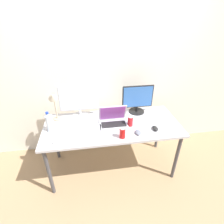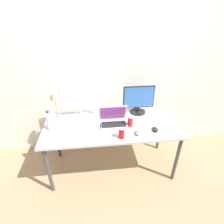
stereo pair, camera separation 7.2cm
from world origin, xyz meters
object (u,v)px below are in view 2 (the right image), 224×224
object	(u,v)px
laptop_silver	(113,120)
soda_can_by_laptop	(122,133)
mouse_by_laptop	(137,133)
soda_can_near_keyboard	(130,122)
monitor_left	(80,99)
monitor_center	(139,100)
water_bottle	(49,121)
keyboard_aux	(69,136)
mouse_by_keyboard	(155,129)
desk_lamp	(55,101)
keyboard_main	(86,128)
work_desk	(112,128)

from	to	relation	value
laptop_silver	soda_can_by_laptop	xyz separation A→B (m)	(0.06, -0.29, 0.01)
mouse_by_laptop	soda_can_near_keyboard	world-z (taller)	soda_can_near_keyboard
soda_can_near_keyboard	monitor_left	bearing A→B (deg)	151.70
monitor_center	water_bottle	bearing A→B (deg)	-166.44
mouse_by_laptop	monitor_center	bearing A→B (deg)	80.15
keyboard_aux	water_bottle	distance (m)	0.32
mouse_by_keyboard	desk_lamp	bearing A→B (deg)	160.90
soda_can_near_keyboard	soda_can_by_laptop	bearing A→B (deg)	-123.13
keyboard_main	desk_lamp	bearing A→B (deg)	150.65
monitor_left	desk_lamp	world-z (taller)	monitor_left
keyboard_main	monitor_left	bearing A→B (deg)	105.96
keyboard_main	keyboard_aux	world-z (taller)	same
monitor_center	water_bottle	world-z (taller)	monitor_center
keyboard_aux	water_bottle	world-z (taller)	water_bottle
mouse_by_laptop	mouse_by_keyboard	bearing A→B (deg)	14.17
water_bottle	laptop_silver	bearing A→B (deg)	2.17
monitor_left	keyboard_main	world-z (taller)	monitor_left
work_desk	keyboard_aux	distance (m)	0.55
work_desk	water_bottle	distance (m)	0.77
mouse_by_laptop	water_bottle	xyz separation A→B (m)	(-1.01, 0.21, 0.10)
soda_can_near_keyboard	desk_lamp	xyz separation A→B (m)	(-0.91, 0.24, 0.21)
work_desk	soda_can_near_keyboard	distance (m)	0.26
monitor_center	soda_can_near_keyboard	size ratio (longest dim) A/B	3.33
work_desk	keyboard_aux	world-z (taller)	keyboard_aux
monitor_left	monitor_center	xyz separation A→B (m)	(0.78, -0.02, -0.04)
keyboard_aux	water_bottle	xyz separation A→B (m)	(-0.24, 0.18, 0.11)
water_bottle	soda_can_near_keyboard	world-z (taller)	water_bottle
soda_can_by_laptop	work_desk	bearing A→B (deg)	105.44
soda_can_by_laptop	soda_can_near_keyboard	bearing A→B (deg)	56.87
mouse_by_laptop	desk_lamp	world-z (taller)	desk_lamp
monitor_left	laptop_silver	world-z (taller)	monitor_left
keyboard_aux	desk_lamp	world-z (taller)	desk_lamp
keyboard_main	mouse_by_laptop	bearing A→B (deg)	-11.80
monitor_center	keyboard_aux	size ratio (longest dim) A/B	1.15
mouse_by_keyboard	soda_can_by_laptop	xyz separation A→B (m)	(-0.42, -0.09, 0.04)
keyboard_main	mouse_by_keyboard	distance (m)	0.83
laptop_silver	soda_can_near_keyboard	distance (m)	0.21
monitor_center	soda_can_near_keyboard	bearing A→B (deg)	-118.70
desk_lamp	monitor_left	bearing A→B (deg)	15.98
keyboard_aux	desk_lamp	bearing A→B (deg)	111.68
keyboard_aux	mouse_by_laptop	size ratio (longest dim) A/B	3.49
laptop_silver	monitor_left	bearing A→B (deg)	147.52
keyboard_aux	work_desk	bearing A→B (deg)	17.59
keyboard_aux	soda_can_by_laptop	distance (m)	0.59
mouse_by_keyboard	soda_can_by_laptop	size ratio (longest dim) A/B	0.81
laptop_silver	soda_can_near_keyboard	xyz separation A→B (m)	(0.20, -0.07, 0.01)
water_bottle	desk_lamp	xyz separation A→B (m)	(0.05, 0.20, 0.16)
keyboard_main	desk_lamp	size ratio (longest dim) A/B	0.90
mouse_by_keyboard	water_bottle	bearing A→B (deg)	170.61
keyboard_aux	mouse_by_laptop	world-z (taller)	mouse_by_laptop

